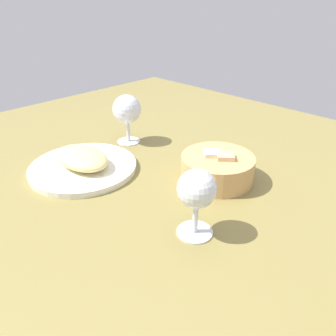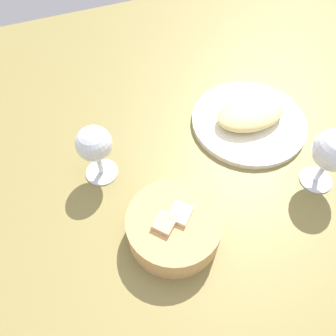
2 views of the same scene
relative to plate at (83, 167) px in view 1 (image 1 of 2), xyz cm
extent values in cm
cube|color=olive|center=(11.51, 9.22, -1.70)|extent=(140.00, 140.00, 2.00)
cylinder|color=white|center=(0.00, 0.00, 0.00)|extent=(25.75, 25.75, 1.40)
ellipsoid|color=#EAD282|center=(0.00, 0.00, 2.65)|extent=(15.94, 10.13, 3.90)
cone|color=#418E35|center=(-5.53, 0.80, 1.42)|extent=(4.01, 4.01, 1.44)
cylinder|color=tan|center=(25.96, 19.07, 2.29)|extent=(16.58, 16.58, 5.97)
cube|color=tan|center=(27.75, 19.32, 4.49)|extent=(4.93, 4.90, 3.67)
cube|color=beige|center=(24.69, 18.67, 4.34)|extent=(5.05, 5.05, 3.76)
cylinder|color=silver|center=(34.64, 1.08, -0.40)|extent=(6.58, 6.58, 0.60)
cylinder|color=silver|center=(34.64, 1.08, 2.57)|extent=(1.00, 1.00, 5.34)
sphere|color=silver|center=(34.64, 1.08, 8.68)|extent=(6.86, 6.86, 6.86)
cylinder|color=silver|center=(-5.18, 18.58, -0.40)|extent=(6.49, 6.49, 0.60)
cylinder|color=silver|center=(-5.18, 18.58, 2.51)|extent=(1.00, 1.00, 5.22)
sphere|color=silver|center=(-5.18, 18.58, 9.12)|extent=(7.98, 7.98, 7.98)
camera|label=1|loc=(63.64, -35.40, 37.94)|focal=34.91mm
camera|label=2|loc=(36.08, 42.26, 56.11)|focal=35.78mm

